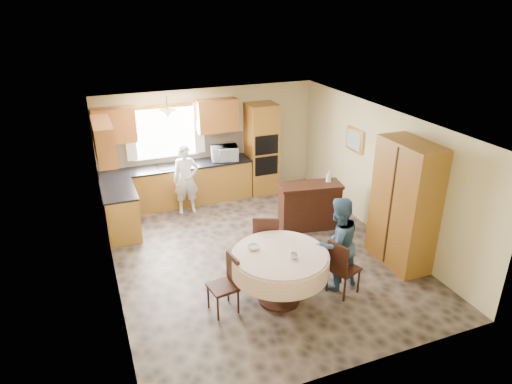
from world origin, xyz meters
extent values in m
cube|color=brown|center=(0.00, 0.00, 0.00)|extent=(5.00, 6.00, 0.01)
cube|color=white|center=(0.00, 0.00, 2.50)|extent=(5.00, 6.00, 0.01)
cube|color=#D1C186|center=(0.00, 3.00, 1.25)|extent=(5.00, 0.02, 2.50)
cube|color=#D1C186|center=(0.00, -3.00, 1.25)|extent=(5.00, 0.02, 2.50)
cube|color=#D1C186|center=(-2.50, 0.00, 1.25)|extent=(0.02, 6.00, 2.50)
cube|color=#D1C186|center=(2.50, 0.00, 1.25)|extent=(0.02, 6.00, 2.50)
cube|color=white|center=(-1.00, 2.98, 1.60)|extent=(1.40, 0.03, 1.10)
cube|color=white|center=(-1.75, 2.93, 1.65)|extent=(0.22, 0.02, 1.15)
cube|color=white|center=(-0.25, 2.93, 1.65)|extent=(0.22, 0.02, 1.15)
cube|color=#B48130|center=(-0.85, 2.70, 0.44)|extent=(3.30, 0.60, 0.88)
cube|color=black|center=(-0.85, 2.70, 0.90)|extent=(3.30, 0.64, 0.04)
cube|color=#B48130|center=(-2.20, 1.80, 0.44)|extent=(0.60, 1.20, 0.88)
cube|color=black|center=(-2.20, 1.80, 0.90)|extent=(0.64, 1.20, 0.04)
cube|color=tan|center=(-0.85, 2.99, 1.18)|extent=(3.30, 0.02, 0.55)
cube|color=#B4602D|center=(-2.05, 2.83, 1.91)|extent=(0.85, 0.33, 0.72)
cube|color=#B4602D|center=(0.15, 2.83, 1.91)|extent=(0.90, 0.33, 0.72)
cube|color=#B4602D|center=(-2.33, 1.80, 1.91)|extent=(0.33, 1.20, 0.72)
cube|color=#B48130|center=(1.15, 2.69, 1.06)|extent=(0.66, 0.62, 2.12)
cube|color=black|center=(1.15, 2.38, 1.25)|extent=(0.56, 0.01, 0.45)
cube|color=black|center=(1.15, 2.38, 0.75)|extent=(0.56, 0.01, 0.45)
cone|color=beige|center=(-1.00, 2.50, 2.12)|extent=(0.36, 0.36, 0.18)
cube|color=#3B1910|center=(1.35, 0.61, 0.44)|extent=(1.31, 0.72, 0.89)
cube|color=black|center=(1.78, 0.47, 0.25)|extent=(0.40, 0.30, 0.51)
cube|color=#B48130|center=(2.22, -1.11, 1.11)|extent=(0.58, 1.16, 2.22)
cylinder|color=#3B1910|center=(-0.20, -1.37, 0.39)|extent=(0.22, 0.22, 0.78)
cylinder|color=#3B1910|center=(-0.20, -1.37, 0.02)|extent=(0.65, 0.65, 0.04)
cylinder|color=#EEE3C2|center=(-0.20, -1.37, 0.82)|extent=(1.42, 1.42, 0.05)
cylinder|color=#EEE3C2|center=(-0.20, -1.37, 0.66)|extent=(1.48, 1.48, 0.30)
cube|color=#3B1910|center=(-1.09, -1.30, 0.42)|extent=(0.44, 0.44, 0.05)
cube|color=#3B1910|center=(-0.91, -1.27, 0.67)|extent=(0.09, 0.37, 0.46)
cylinder|color=#3B1910|center=(-1.25, -1.46, 0.20)|extent=(0.03, 0.03, 0.40)
cylinder|color=#3B1910|center=(-0.92, -1.46, 0.20)|extent=(0.03, 0.03, 0.40)
cylinder|color=#3B1910|center=(-1.25, -1.13, 0.20)|extent=(0.03, 0.03, 0.40)
cylinder|color=#3B1910|center=(-0.92, -1.13, 0.20)|extent=(0.03, 0.03, 0.40)
cube|color=#3B1910|center=(-0.03, -0.42, 0.49)|extent=(0.60, 0.60, 0.05)
cube|color=#3B1910|center=(-0.11, -0.61, 0.78)|extent=(0.41, 0.21, 0.54)
cylinder|color=#3B1910|center=(-0.23, -0.62, 0.23)|extent=(0.04, 0.04, 0.46)
cylinder|color=#3B1910|center=(0.16, -0.62, 0.23)|extent=(0.04, 0.04, 0.46)
cylinder|color=#3B1910|center=(-0.23, -0.23, 0.23)|extent=(0.04, 0.04, 0.46)
cylinder|color=#3B1910|center=(0.16, -0.23, 0.23)|extent=(0.04, 0.04, 0.46)
cube|color=#3B1910|center=(0.83, -1.55, 0.44)|extent=(0.52, 0.52, 0.05)
cube|color=#3B1910|center=(0.65, -1.61, 0.70)|extent=(0.16, 0.38, 0.48)
cylinder|color=#3B1910|center=(0.65, -1.72, 0.21)|extent=(0.03, 0.03, 0.42)
cylinder|color=#3B1910|center=(1.00, -1.72, 0.21)|extent=(0.03, 0.03, 0.42)
cylinder|color=#3B1910|center=(0.65, -1.37, 0.21)|extent=(0.03, 0.03, 0.42)
cylinder|color=#3B1910|center=(1.00, -1.37, 0.21)|extent=(0.03, 0.03, 0.42)
cube|color=gold|center=(2.47, 0.88, 1.65)|extent=(0.05, 0.57, 0.48)
cube|color=#ABBAC8|center=(2.44, 0.88, 1.65)|extent=(0.01, 0.48, 0.38)
imported|color=silver|center=(0.23, 2.65, 1.08)|extent=(0.65, 0.49, 0.33)
imported|color=silver|center=(-0.77, 2.23, 0.75)|extent=(0.58, 0.41, 1.51)
imported|color=#345473|center=(0.80, -1.34, 0.78)|extent=(0.83, 0.68, 1.55)
imported|color=#B2B2B2|center=(0.97, 0.61, 0.91)|extent=(0.25, 0.25, 0.06)
imported|color=silver|center=(1.75, 0.61, 1.03)|extent=(0.12, 0.12, 0.28)
imported|color=#B2B2B2|center=(-0.08, -1.58, 0.89)|extent=(0.15, 0.15, 0.09)
imported|color=#B2B2B2|center=(-0.53, -1.12, 0.87)|extent=(0.24, 0.24, 0.06)
camera|label=1|loc=(-2.68, -6.68, 4.40)|focal=32.00mm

